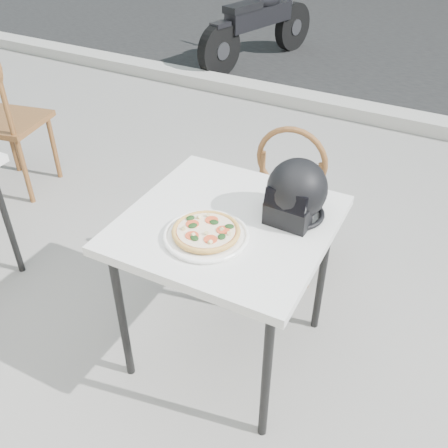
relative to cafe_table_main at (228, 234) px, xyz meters
The scene contains 8 objects.
ground 0.70m from the cafe_table_main, ahead, with size 80.00×80.00×0.00m, color gray.
curb 3.07m from the cafe_table_main, 89.59° to the left, with size 30.00×0.25×0.12m, color #ADAAA2.
cafe_table_main is the anchor object (origin of this frame).
plate 0.16m from the cafe_table_main, 96.75° to the right, with size 0.43×0.43×0.02m.
pizza 0.17m from the cafe_table_main, 96.76° to the right, with size 0.32×0.32×0.03m.
helmet 0.32m from the cafe_table_main, 34.34° to the left, with size 0.25×0.26×0.25m.
cafe_chair_main 0.68m from the cafe_table_main, 87.28° to the left, with size 0.39×0.39×0.95m.
motorcycle 4.36m from the cafe_table_main, 113.64° to the left, with size 0.65×1.84×0.93m.
Camera 1 is at (0.75, -1.43, 1.93)m, focal length 40.00 mm.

